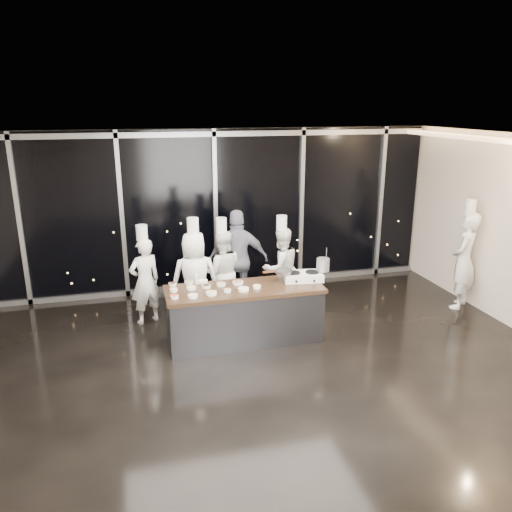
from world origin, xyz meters
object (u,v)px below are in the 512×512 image
Objects in this scene: frying_pan at (283,271)px; chef_right at (281,268)px; chef_center at (222,271)px; guest at (238,260)px; stove at (303,276)px; demo_counter at (245,314)px; stock_pot at (323,265)px; chef_left at (195,278)px; chef_far_left at (145,280)px; chef_side at (464,260)px.

frying_pan is 0.29× the size of chef_right.
guest is (0.33, 0.14, 0.15)m from chef_center.
stove is at bearing -0.21° from frying_pan.
chef_center is (-0.80, 1.08, -0.29)m from frying_pan.
chef_center is at bearing 95.73° from demo_counter.
chef_left is at bearing 159.30° from stock_pot.
stock_pot is at bearing 94.49° from chef_right.
chef_center is at bearing -142.64° from chef_left.
chef_left is at bearing 128.81° from demo_counter.
stock_pot is 1.73m from guest.
guest is (-0.80, 1.26, -0.04)m from stove.
chef_left is at bearing 41.73° from chef_center.
chef_right is (0.96, 1.17, 0.32)m from demo_counter.
chef_left is 1.01× the size of guest.
chef_right reaches higher than demo_counter.
demo_counter is 1.41× the size of chef_right.
chef_right is at bearing -166.72° from chef_left.
stove is at bearing 174.95° from stock_pot.
chef_side is at bearing 149.41° from chef_far_left.
frying_pan is at bearing 120.98° from guest.
frying_pan is at bearing 12.21° from demo_counter.
stock_pot is at bearing -36.27° from chef_side.
chef_right reaches higher than chef_far_left.
frying_pan is at bearing 132.43° from chef_center.
demo_counter is at bearing 91.16° from guest.
demo_counter is 1.40× the size of chef_center.
demo_counter is 1.50m from stock_pot.
frying_pan is 0.29× the size of chef_center.
stove is at bearing 77.88° from chef_right.
stove is 1.33× the size of frying_pan.
stock_pot is at bearing 3.14° from demo_counter.
chef_right is (1.09, -0.05, -0.00)m from chef_center.
chef_side is (4.87, -0.48, 0.09)m from chef_left.
guest is at bearing 165.91° from chef_far_left.
demo_counter is at bearing -176.86° from stock_pot.
frying_pan is at bearing 179.79° from stove.
stove is 0.36× the size of guest.
chef_side is at bearing 10.91° from frying_pan.
chef_center is 0.86× the size of chef_side.
stove is 0.39× the size of chef_far_left.
demo_counter is at bearing 101.49° from chef_center.
chef_side is (3.52, 0.20, -0.14)m from frying_pan.
chef_left reaches higher than frying_pan.
chef_left is 1.07× the size of chef_center.
chef_center reaches higher than stove.
guest is (0.87, 0.54, 0.09)m from chef_left.
chef_right is at bearing 158.67° from chef_far_left.
chef_right reaches higher than stove.
stove is 1.09m from chef_right.
chef_side reaches higher than demo_counter.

